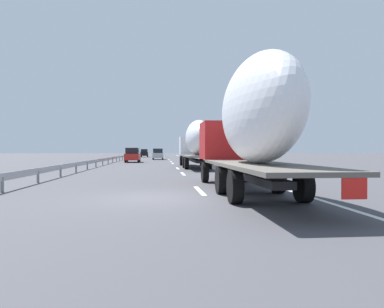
# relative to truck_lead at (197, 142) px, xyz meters

# --- Properties ---
(ground_plane) EXTENTS (260.00, 260.00, 0.00)m
(ground_plane) POSITION_rel_truck_lead_xyz_m (19.87, 3.60, -2.44)
(ground_plane) COLOR #424247
(lane_stripe_0) EXTENTS (3.20, 0.20, 0.01)m
(lane_stripe_0) POSITION_rel_truck_lead_xyz_m (-18.13, 1.80, -2.44)
(lane_stripe_0) COLOR white
(lane_stripe_0) RESTS_ON ground_plane
(lane_stripe_1) EXTENTS (3.20, 0.20, 0.01)m
(lane_stripe_1) POSITION_rel_truck_lead_xyz_m (-7.94, 1.80, -2.44)
(lane_stripe_1) COLOR white
(lane_stripe_1) RESTS_ON ground_plane
(lane_stripe_2) EXTENTS (3.20, 0.20, 0.01)m
(lane_stripe_2) POSITION_rel_truck_lead_xyz_m (-0.64, 1.80, -2.44)
(lane_stripe_2) COLOR white
(lane_stripe_2) RESTS_ON ground_plane
(lane_stripe_3) EXTENTS (3.20, 0.20, 0.01)m
(lane_stripe_3) POSITION_rel_truck_lead_xyz_m (11.53, 1.80, -2.44)
(lane_stripe_3) COLOR white
(lane_stripe_3) RESTS_ON ground_plane
(lane_stripe_4) EXTENTS (3.20, 0.20, 0.01)m
(lane_stripe_4) POSITION_rel_truck_lead_xyz_m (18.17, 1.80, -2.44)
(lane_stripe_4) COLOR white
(lane_stripe_4) RESTS_ON ground_plane
(lane_stripe_5) EXTENTS (3.20, 0.20, 0.01)m
(lane_stripe_5) POSITION_rel_truck_lead_xyz_m (27.58, 1.80, -2.44)
(lane_stripe_5) COLOR white
(lane_stripe_5) RESTS_ON ground_plane
(lane_stripe_6) EXTENTS (3.20, 0.20, 0.01)m
(lane_stripe_6) POSITION_rel_truck_lead_xyz_m (43.08, 1.80, -2.44)
(lane_stripe_6) COLOR white
(lane_stripe_6) RESTS_ON ground_plane
(lane_stripe_7) EXTENTS (3.20, 0.20, 0.01)m
(lane_stripe_7) POSITION_rel_truck_lead_xyz_m (43.25, 1.80, -2.44)
(lane_stripe_7) COLOR white
(lane_stripe_7) RESTS_ON ground_plane
(lane_stripe_8) EXTENTS (3.20, 0.20, 0.01)m
(lane_stripe_8) POSITION_rel_truck_lead_xyz_m (68.24, 1.80, -2.44)
(lane_stripe_8) COLOR white
(lane_stripe_8) RESTS_ON ground_plane
(lane_stripe_9) EXTENTS (3.20, 0.20, 0.01)m
(lane_stripe_9) POSITION_rel_truck_lead_xyz_m (68.84, 1.80, -2.44)
(lane_stripe_9) COLOR white
(lane_stripe_9) RESTS_ON ground_plane
(edge_line_right) EXTENTS (110.00, 0.20, 0.01)m
(edge_line_right) POSITION_rel_truck_lead_xyz_m (24.87, -1.90, -2.44)
(edge_line_right) COLOR white
(edge_line_right) RESTS_ON ground_plane
(truck_lead) EXTENTS (13.93, 2.55, 4.31)m
(truck_lead) POSITION_rel_truck_lead_xyz_m (0.00, 0.00, 0.00)
(truck_lead) COLOR silver
(truck_lead) RESTS_ON ground_plane
(truck_trailing) EXTENTS (13.44, 2.55, 4.95)m
(truck_trailing) POSITION_rel_truck_lead_xyz_m (-19.35, 0.00, 0.29)
(truck_trailing) COLOR #B21919
(truck_trailing) RESTS_ON ground_plane
(car_yellow_coupe) EXTENTS (4.41, 1.91, 1.92)m
(car_yellow_coupe) POSITION_rel_truck_lead_xyz_m (65.23, 3.75, -1.48)
(car_yellow_coupe) COLOR gold
(car_yellow_coupe) RESTS_ON ground_plane
(car_red_compact) EXTENTS (4.73, 1.92, 1.96)m
(car_red_compact) POSITION_rel_truck_lead_xyz_m (15.69, 7.07, -1.47)
(car_red_compact) COLOR red
(car_red_compact) RESTS_ON ground_plane
(car_silver_hatch) EXTENTS (4.64, 1.86, 1.91)m
(car_silver_hatch) POSITION_rel_truck_lead_xyz_m (29.04, 3.71, -1.49)
(car_silver_hatch) COLOR #ADB2B7
(car_silver_hatch) RESTS_ON ground_plane
(car_black_suv) EXTENTS (4.24, 1.72, 1.86)m
(car_black_suv) POSITION_rel_truck_lead_xyz_m (50.45, 6.97, -1.51)
(car_black_suv) COLOR black
(car_black_suv) RESTS_ON ground_plane
(road_sign) EXTENTS (0.10, 0.90, 3.42)m
(road_sign) POSITION_rel_truck_lead_xyz_m (14.84, -3.10, -0.09)
(road_sign) COLOR gray
(road_sign) RESTS_ON ground_plane
(tree_0) EXTENTS (3.66, 3.66, 6.35)m
(tree_0) POSITION_rel_truck_lead_xyz_m (34.49, -7.13, 1.35)
(tree_0) COLOR #472D19
(tree_0) RESTS_ON ground_plane
(tree_1) EXTENTS (3.10, 3.10, 7.20)m
(tree_1) POSITION_rel_truck_lead_xyz_m (30.43, -7.10, 2.00)
(tree_1) COLOR #472D19
(tree_1) RESTS_ON ground_plane
(tree_2) EXTENTS (3.91, 3.91, 5.36)m
(tree_2) POSITION_rel_truck_lead_xyz_m (16.49, -9.32, 1.08)
(tree_2) COLOR #472D19
(tree_2) RESTS_ON ground_plane
(tree_3) EXTENTS (3.91, 3.91, 6.53)m
(tree_3) POSITION_rel_truck_lead_xyz_m (65.00, -9.39, 1.69)
(tree_3) COLOR #472D19
(tree_3) RESTS_ON ground_plane
(tree_4) EXTENTS (2.93, 2.93, 6.06)m
(tree_4) POSITION_rel_truck_lead_xyz_m (52.50, -6.91, 1.38)
(tree_4) COLOR #472D19
(tree_4) RESTS_ON ground_plane
(guardrail_median) EXTENTS (94.00, 0.10, 0.76)m
(guardrail_median) POSITION_rel_truck_lead_xyz_m (22.87, 9.60, -1.87)
(guardrail_median) COLOR #9EA0A5
(guardrail_median) RESTS_ON ground_plane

